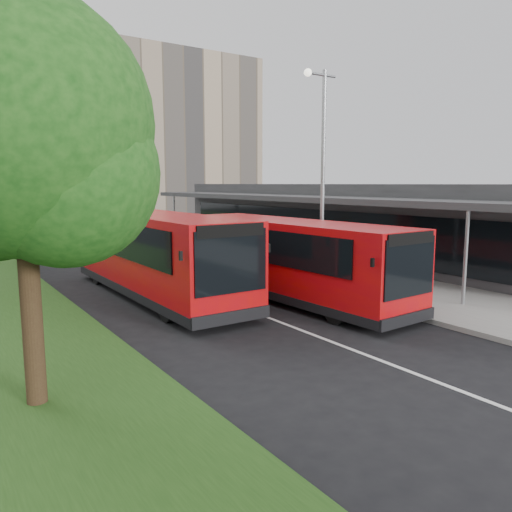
{
  "coord_description": "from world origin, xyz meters",
  "views": [
    {
      "loc": [
        -8.5,
        -12.33,
        4.02
      ],
      "look_at": [
        1.2,
        2.06,
        1.5
      ],
      "focal_mm": 35.0,
      "sensor_mm": 36.0,
      "label": 1
    }
  ],
  "objects_px": {
    "litter_bin": "(252,248)",
    "lamp_post_near": "(321,165)",
    "lamp_post_far": "(132,174)",
    "bollard": "(177,237)",
    "tree_near": "(19,144)",
    "bus_second": "(155,254)",
    "car_near": "(44,219)",
    "car_far": "(9,216)",
    "bus_main": "(291,260)"
  },
  "relations": [
    {
      "from": "lamp_post_far",
      "to": "bus_main",
      "type": "relative_size",
      "value": 0.81
    },
    {
      "from": "lamp_post_near",
      "to": "car_near",
      "type": "height_order",
      "value": "lamp_post_near"
    },
    {
      "from": "car_far",
      "to": "car_near",
      "type": "bearing_deg",
      "value": -56.12
    },
    {
      "from": "bus_second",
      "to": "car_near",
      "type": "relative_size",
      "value": 2.9
    },
    {
      "from": "car_near",
      "to": "car_far",
      "type": "bearing_deg",
      "value": 100.42
    },
    {
      "from": "bus_second",
      "to": "car_near",
      "type": "height_order",
      "value": "bus_second"
    },
    {
      "from": "tree_near",
      "to": "litter_bin",
      "type": "xyz_separation_m",
      "value": [
        12.9,
        12.37,
        -4.05
      ]
    },
    {
      "from": "lamp_post_far",
      "to": "bollard",
      "type": "height_order",
      "value": "lamp_post_far"
    },
    {
      "from": "bus_second",
      "to": "car_near",
      "type": "bearing_deg",
      "value": 84.73
    },
    {
      "from": "tree_near",
      "to": "lamp_post_near",
      "type": "height_order",
      "value": "lamp_post_near"
    },
    {
      "from": "lamp_post_near",
      "to": "litter_bin",
      "type": "xyz_separation_m",
      "value": [
        1.77,
        7.42,
        -4.07
      ]
    },
    {
      "from": "car_near",
      "to": "lamp_post_far",
      "type": "bearing_deg",
      "value": -91.67
    },
    {
      "from": "tree_near",
      "to": "car_far",
      "type": "distance_m",
      "value": 47.97
    },
    {
      "from": "litter_bin",
      "to": "lamp_post_far",
      "type": "bearing_deg",
      "value": 98.03
    },
    {
      "from": "lamp_post_near",
      "to": "lamp_post_far",
      "type": "xyz_separation_m",
      "value": [
        0.0,
        20.0,
        0.0
      ]
    },
    {
      "from": "bus_second",
      "to": "litter_bin",
      "type": "xyz_separation_m",
      "value": [
        7.54,
        5.15,
        -0.88
      ]
    },
    {
      "from": "tree_near",
      "to": "bus_second",
      "type": "distance_m",
      "value": 9.53
    },
    {
      "from": "lamp_post_near",
      "to": "tree_near",
      "type": "bearing_deg",
      "value": -156.03
    },
    {
      "from": "lamp_post_near",
      "to": "bus_main",
      "type": "relative_size",
      "value": 0.81
    },
    {
      "from": "car_far",
      "to": "bollard",
      "type": "bearing_deg",
      "value": -64.56
    },
    {
      "from": "litter_bin",
      "to": "lamp_post_near",
      "type": "bearing_deg",
      "value": -103.45
    },
    {
      "from": "tree_near",
      "to": "bus_second",
      "type": "height_order",
      "value": "tree_near"
    },
    {
      "from": "bus_main",
      "to": "car_near",
      "type": "bearing_deg",
      "value": 88.26
    },
    {
      "from": "bus_second",
      "to": "car_far",
      "type": "distance_m",
      "value": 40.21
    },
    {
      "from": "bus_main",
      "to": "litter_bin",
      "type": "distance_m",
      "value": 9.17
    },
    {
      "from": "bus_main",
      "to": "litter_bin",
      "type": "xyz_separation_m",
      "value": [
        3.83,
        8.29,
        -0.77
      ]
    },
    {
      "from": "bus_second",
      "to": "bollard",
      "type": "bearing_deg",
      "value": 61.83
    },
    {
      "from": "tree_near",
      "to": "lamp_post_near",
      "type": "relative_size",
      "value": 0.91
    },
    {
      "from": "lamp_post_far",
      "to": "litter_bin",
      "type": "xyz_separation_m",
      "value": [
        1.77,
        -12.58,
        -4.07
      ]
    },
    {
      "from": "bollard",
      "to": "bus_second",
      "type": "bearing_deg",
      "value": -117.95
    },
    {
      "from": "lamp_post_near",
      "to": "lamp_post_far",
      "type": "bearing_deg",
      "value": 90.0
    },
    {
      "from": "lamp_post_near",
      "to": "litter_bin",
      "type": "relative_size",
      "value": 8.11
    },
    {
      "from": "bus_second",
      "to": "car_near",
      "type": "distance_m",
      "value": 34.58
    },
    {
      "from": "lamp_post_near",
      "to": "bus_second",
      "type": "xyz_separation_m",
      "value": [
        -5.77,
        2.27,
        -3.19
      ]
    },
    {
      "from": "lamp_post_near",
      "to": "bus_main",
      "type": "xyz_separation_m",
      "value": [
        -2.06,
        -0.87,
        -3.3
      ]
    },
    {
      "from": "lamp_post_far",
      "to": "lamp_post_near",
      "type": "bearing_deg",
      "value": -90.0
    },
    {
      "from": "bus_main",
      "to": "bus_second",
      "type": "height_order",
      "value": "bus_second"
    },
    {
      "from": "bollard",
      "to": "car_far",
      "type": "relative_size",
      "value": 0.21
    },
    {
      "from": "lamp_post_far",
      "to": "bus_main",
      "type": "bearing_deg",
      "value": -95.63
    },
    {
      "from": "lamp_post_far",
      "to": "car_far",
      "type": "height_order",
      "value": "lamp_post_far"
    },
    {
      "from": "lamp_post_near",
      "to": "car_near",
      "type": "distance_m",
      "value": 37.03
    },
    {
      "from": "lamp_post_near",
      "to": "bollard",
      "type": "xyz_separation_m",
      "value": [
        1.22,
        15.44,
        -4.14
      ]
    },
    {
      "from": "tree_near",
      "to": "lamp_post_near",
      "type": "bearing_deg",
      "value": 23.97
    },
    {
      "from": "litter_bin",
      "to": "bollard",
      "type": "xyz_separation_m",
      "value": [
        -0.55,
        8.02,
        -0.06
      ]
    },
    {
      "from": "tree_near",
      "to": "bollard",
      "type": "distance_m",
      "value": 24.19
    },
    {
      "from": "lamp_post_near",
      "to": "bus_second",
      "type": "relative_size",
      "value": 0.76
    },
    {
      "from": "bus_main",
      "to": "car_far",
      "type": "distance_m",
      "value": 43.44
    },
    {
      "from": "bus_second",
      "to": "lamp_post_far",
      "type": "bearing_deg",
      "value": 71.76
    },
    {
      "from": "tree_near",
      "to": "bollard",
      "type": "relative_size",
      "value": 8.42
    },
    {
      "from": "bus_main",
      "to": "car_far",
      "type": "height_order",
      "value": "bus_main"
    }
  ]
}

